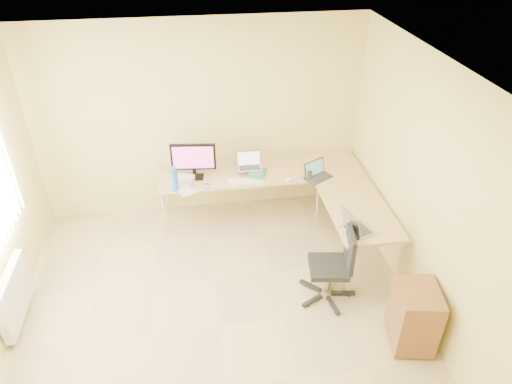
{
  "coord_description": "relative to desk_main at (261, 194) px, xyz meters",
  "views": [
    {
      "loc": [
        -0.11,
        -3.29,
        3.79
      ],
      "look_at": [
        0.55,
        1.1,
        0.9
      ],
      "focal_mm": 32.58,
      "sensor_mm": 36.0,
      "label": 1
    }
  ],
  "objects": [
    {
      "name": "black_cup",
      "position": [
        0.58,
        -0.3,
        0.42
      ],
      "size": [
        0.07,
        0.07,
        0.11
      ],
      "primitive_type": "cylinder",
      "rotation": [
        0.0,
        0.0,
        -0.12
      ],
      "color": "#2B2727",
      "rests_on": "desk_main"
    },
    {
      "name": "desk_return",
      "position": [
        0.98,
        -1.0,
        0.0
      ],
      "size": [
        0.7,
        1.3,
        0.73
      ],
      "primitive_type": "cube",
      "color": "tan",
      "rests_on": "ground"
    },
    {
      "name": "cd_stack",
      "position": [
        -0.72,
        -0.3,
        0.38
      ],
      "size": [
        0.14,
        0.14,
        0.03
      ],
      "primitive_type": "cylinder",
      "rotation": [
        0.0,
        0.0,
        0.42
      ],
      "color": "#A9AEC8",
      "rests_on": "desk_main"
    },
    {
      "name": "water_bottle",
      "position": [
        -1.1,
        -0.3,
        0.52
      ],
      "size": [
        0.1,
        0.1,
        0.31
      ],
      "primitive_type": "cylinder",
      "rotation": [
        0.0,
        0.0,
        0.21
      ],
      "color": "blue",
      "rests_on": "desk_main"
    },
    {
      "name": "keyboard",
      "position": [
        -0.22,
        -0.24,
        0.38
      ],
      "size": [
        0.46,
        0.19,
        0.02
      ],
      "primitive_type": "cube",
      "rotation": [
        0.0,
        0.0,
        -0.14
      ],
      "color": "white",
      "rests_on": "desk_main"
    },
    {
      "name": "cabinet",
      "position": [
        1.13,
        -2.32,
        -0.01
      ],
      "size": [
        0.46,
        0.53,
        0.66
      ],
      "primitive_type": "cube",
      "rotation": [
        0.0,
        0.0,
        -0.18
      ],
      "color": "brown",
      "rests_on": "ground"
    },
    {
      "name": "wall_back",
      "position": [
        -0.72,
        0.4,
        0.93
      ],
      "size": [
        4.5,
        0.0,
        4.5
      ],
      "primitive_type": "plane",
      "rotation": [
        1.57,
        0.0,
        0.0
      ],
      "color": "#E1D185",
      "rests_on": "ground"
    },
    {
      "name": "office_chair",
      "position": [
        0.48,
        -1.59,
        0.14
      ],
      "size": [
        0.6,
        0.6,
        0.88
      ],
      "primitive_type": "cube",
      "rotation": [
        0.0,
        0.0,
        -0.15
      ],
      "color": "black",
      "rests_on": "ground"
    },
    {
      "name": "laptop_center",
      "position": [
        -0.15,
        0.01,
        0.51
      ],
      "size": [
        0.32,
        0.25,
        0.21
      ],
      "primitive_type": "cube",
      "rotation": [
        0.0,
        0.0,
        -0.01
      ],
      "color": "#A0A0B1",
      "rests_on": "desk_main"
    },
    {
      "name": "mug",
      "position": [
        -0.94,
        -0.3,
        0.41
      ],
      "size": [
        0.1,
        0.1,
        0.09
      ],
      "primitive_type": "imported",
      "rotation": [
        0.0,
        0.0,
        0.1
      ],
      "color": "beige",
      "rests_on": "desk_main"
    },
    {
      "name": "monitor",
      "position": [
        -0.85,
        -0.04,
        0.6
      ],
      "size": [
        0.57,
        0.25,
        0.48
      ],
      "primitive_type": "cube",
      "rotation": [
        0.0,
        0.0,
        -0.12
      ],
      "color": "black",
      "rests_on": "desk_main"
    },
    {
      "name": "wall_right",
      "position": [
        1.38,
        -1.85,
        0.93
      ],
      "size": [
        0.0,
        4.5,
        4.5
      ],
      "primitive_type": "plane",
      "rotation": [
        1.57,
        0.0,
        -1.57
      ],
      "color": "#E1D185",
      "rests_on": "ground"
    },
    {
      "name": "floor",
      "position": [
        -0.72,
        -1.85,
        -0.36
      ],
      "size": [
        4.5,
        4.5,
        0.0
      ],
      "primitive_type": "plane",
      "color": "tan",
      "rests_on": "ground"
    },
    {
      "name": "radiator",
      "position": [
        -2.75,
        -1.45,
        -0.02
      ],
      "size": [
        0.09,
        0.8,
        0.55
      ],
      "primitive_type": "cube",
      "color": "white",
      "rests_on": "ground"
    },
    {
      "name": "book_stack",
      "position": [
        -0.06,
        -0.11,
        0.39
      ],
      "size": [
        0.28,
        0.32,
        0.04
      ],
      "primitive_type": "cube",
      "rotation": [
        0.0,
        0.0,
        -0.39
      ],
      "color": "#2A7166",
      "rests_on": "desk_main"
    },
    {
      "name": "desk_main",
      "position": [
        0.0,
        0.0,
        0.0
      ],
      "size": [
        2.65,
        0.7,
        0.73
      ],
      "primitive_type": "cube",
      "color": "tan",
      "rests_on": "ground"
    },
    {
      "name": "mouse",
      "position": [
        0.31,
        -0.3,
        0.38
      ],
      "size": [
        0.11,
        0.08,
        0.04
      ],
      "primitive_type": "ellipsoid",
      "rotation": [
        0.0,
        0.0,
        0.12
      ],
      "color": "silver",
      "rests_on": "desk_main"
    },
    {
      "name": "laptop_return",
      "position": [
        0.83,
        -1.41,
        0.49
      ],
      "size": [
        0.44,
        0.39,
        0.24
      ],
      "primitive_type": "cube",
      "rotation": [
        0.0,
        0.0,
        1.92
      ],
      "color": "#ABABB0",
      "rests_on": "desk_return"
    },
    {
      "name": "papers",
      "position": [
        -0.98,
        -0.3,
        0.37
      ],
      "size": [
        0.32,
        0.37,
        0.01
      ],
      "primitive_type": "cube",
      "rotation": [
        0.0,
        0.0,
        0.43
      ],
      "color": "silver",
      "rests_on": "desk_main"
    },
    {
      "name": "desk_fan",
      "position": [
        -1.09,
        0.18,
        0.49
      ],
      "size": [
        0.23,
        0.23,
        0.25
      ],
      "primitive_type": "cylinder",
      "rotation": [
        0.0,
        0.0,
        -0.18
      ],
      "color": "beige",
      "rests_on": "desk_main"
    },
    {
      "name": "laptop_black",
      "position": [
        0.69,
        -0.28,
        0.47
      ],
      "size": [
        0.42,
        0.38,
        0.21
      ],
      "primitive_type": "cube",
      "rotation": [
        0.0,
        0.0,
        0.53
      ],
      "color": "#282828",
      "rests_on": "desk_main"
    },
    {
      "name": "ceiling",
      "position": [
        -0.72,
        -1.85,
        2.24
      ],
      "size": [
        4.5,
        4.5,
        0.0
      ],
      "primitive_type": "plane",
      "rotation": [
        3.14,
        0.0,
        0.0
      ],
      "color": "white",
      "rests_on": "ground"
    },
    {
      "name": "white_box",
      "position": [
        -0.98,
        -0.13,
        0.4
      ],
      "size": [
        0.26,
        0.23,
        0.08
      ],
      "primitive_type": "cube",
      "rotation": [
        0.0,
        0.0,
        -0.36
      ],
      "color": "beige",
      "rests_on": "desk_main"
    }
  ]
}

